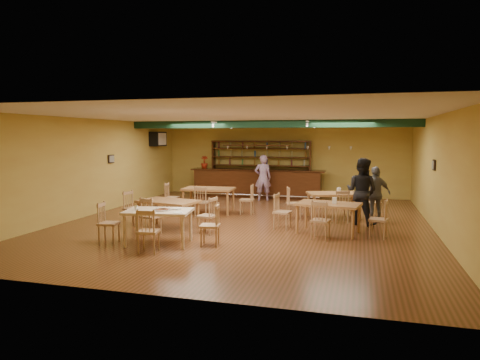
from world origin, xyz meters
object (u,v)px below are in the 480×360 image
(dining_table_c, at_px, (168,215))
(dining_table_d, at_px, (328,218))
(bar_counter, at_px, (257,183))
(patron_bar, at_px, (263,178))
(patron_right_a, at_px, (362,191))
(dining_table_b, at_px, (334,205))
(dining_table_a, at_px, (209,200))
(near_table, at_px, (159,227))

(dining_table_c, relative_size, dining_table_d, 0.99)
(bar_counter, height_order, dining_table_c, bar_counter)
(patron_bar, distance_m, patron_right_a, 5.24)
(dining_table_b, xyz_separation_m, dining_table_c, (-4.13, -2.79, 0.00))
(dining_table_c, height_order, patron_bar, patron_bar)
(dining_table_b, distance_m, patron_right_a, 1.26)
(dining_table_a, xyz_separation_m, dining_table_d, (3.94, -2.05, -0.01))
(dining_table_a, distance_m, dining_table_c, 2.66)
(dining_table_c, bearing_deg, patron_bar, 89.84)
(dining_table_d, relative_size, patron_bar, 0.89)
(dining_table_c, distance_m, patron_bar, 5.93)
(dining_table_c, relative_size, patron_right_a, 0.83)
(near_table, xyz_separation_m, patron_right_a, (4.45, 3.56, 0.54))
(bar_counter, bearing_deg, dining_table_d, -61.43)
(near_table, bearing_deg, patron_bar, 74.62)
(dining_table_a, height_order, near_table, dining_table_a)
(near_table, bearing_deg, dining_table_c, 97.98)
(dining_table_d, distance_m, patron_right_a, 1.69)
(near_table, height_order, patron_bar, patron_bar)
(near_table, relative_size, patron_bar, 0.84)
(bar_counter, relative_size, dining_table_c, 3.51)
(dining_table_d, distance_m, near_table, 4.24)
(dining_table_c, height_order, patron_right_a, patron_right_a)
(dining_table_b, bearing_deg, patron_bar, 114.39)
(dining_table_b, distance_m, near_table, 5.69)
(dining_table_b, relative_size, near_table, 1.04)
(dining_table_b, bearing_deg, bar_counter, 111.37)
(bar_counter, distance_m, dining_table_c, 6.65)
(dining_table_a, relative_size, dining_table_d, 1.04)
(patron_right_a, bearing_deg, patron_bar, -20.90)
(dining_table_a, bearing_deg, dining_table_b, -1.54)
(dining_table_b, relative_size, dining_table_c, 0.99)
(bar_counter, relative_size, dining_table_d, 3.49)
(bar_counter, relative_size, patron_right_a, 2.91)
(dining_table_a, height_order, dining_table_b, dining_table_a)
(bar_counter, relative_size, dining_table_a, 3.37)
(patron_right_a, bearing_deg, dining_table_a, 17.19)
(dining_table_a, distance_m, dining_table_d, 4.44)
(dining_table_c, height_order, near_table, near_table)
(dining_table_a, bearing_deg, dining_table_d, -31.06)
(dining_table_a, distance_m, dining_table_b, 3.94)
(dining_table_b, xyz_separation_m, patron_bar, (-2.84, 2.97, 0.49))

